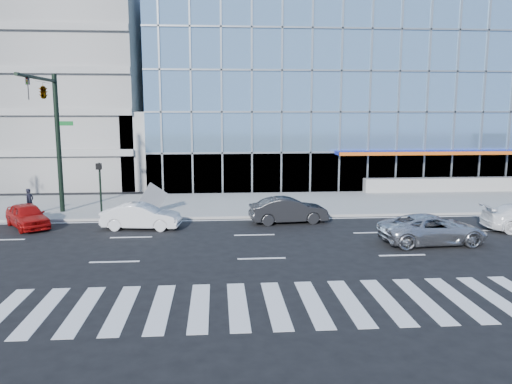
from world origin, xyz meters
TOP-DOWN VIEW (x-y plane):
  - ground at (0.00, 0.00)m, footprint 160.00×160.00m
  - sidewalk at (0.00, 8.00)m, footprint 120.00×8.00m
  - theatre_building at (14.00, 26.00)m, footprint 42.00×26.00m
  - parking_garage at (-20.00, 26.00)m, footprint 24.00×24.00m
  - ramp_block at (-6.00, 18.00)m, footprint 6.00×8.00m
  - tower_backdrop at (-30.00, 70.00)m, footprint 14.00×14.00m
  - traffic_signal at (-11.00, 4.57)m, footprint 1.14×5.74m
  - ped_signal_post at (-8.50, 4.94)m, footprint 0.30×0.33m
  - silver_suv at (8.08, -2.24)m, footprint 4.99×2.53m
  - white_sedan at (-5.76, 1.80)m, footprint 4.15×1.88m
  - dark_sedan at (2.08, 2.61)m, footprint 4.36×1.88m
  - red_sedan at (-11.76, 2.54)m, footprint 3.38×3.93m
  - pedestrian at (-12.58, 5.23)m, footprint 0.55×0.65m
  - tilted_panel at (-5.53, 5.19)m, footprint 1.67×0.83m

SIDE VIEW (x-z plane):
  - ground at x=0.00m, z-range 0.00..0.00m
  - sidewalk at x=0.00m, z-range 0.00..0.15m
  - red_sedan at x=-11.76m, z-range 0.00..1.28m
  - white_sedan at x=-5.76m, z-range 0.00..1.32m
  - silver_suv at x=8.08m, z-range 0.00..1.35m
  - dark_sedan at x=2.08m, z-range 0.00..1.39m
  - pedestrian at x=-12.58m, z-range 0.15..1.67m
  - tilted_panel at x=-5.53m, z-range 0.15..1.96m
  - ped_signal_post at x=-8.50m, z-range 0.64..3.64m
  - ramp_block at x=-6.00m, z-range 0.00..6.00m
  - traffic_signal at x=-11.00m, z-range 2.16..10.16m
  - theatre_building at x=14.00m, z-range 0.00..15.00m
  - parking_garage at x=-20.00m, z-range 0.00..20.00m
  - tower_backdrop at x=-30.00m, z-range 0.00..48.00m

